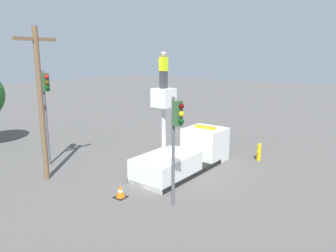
{
  "coord_description": "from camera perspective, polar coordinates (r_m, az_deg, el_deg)",
  "views": [
    {
      "loc": [
        -13.8,
        -9.81,
        6.36
      ],
      "look_at": [
        -2.3,
        -1.05,
        3.16
      ],
      "focal_mm": 35.0,
      "sensor_mm": 36.0,
      "label": 1
    }
  ],
  "objects": [
    {
      "name": "ground_plane",
      "position": [
        18.09,
        1.77,
        -8.11
      ],
      "size": [
        120.0,
        120.0,
        0.0
      ],
      "primitive_type": "plane",
      "color": "#565451"
    },
    {
      "name": "bucket_truck",
      "position": [
        18.32,
        2.98,
        -5.07
      ],
      "size": [
        6.67,
        2.28,
        4.71
      ],
      "color": "black",
      "rests_on": "ground"
    },
    {
      "name": "worker",
      "position": [
        15.93,
        -0.79,
        9.7
      ],
      "size": [
        0.4,
        0.26,
        1.75
      ],
      "color": "#38383D",
      "rests_on": "bucket_truck"
    },
    {
      "name": "traffic_light_pole",
      "position": [
        13.27,
        1.45,
        -0.78
      ],
      "size": [
        0.34,
        0.57,
        4.67
      ],
      "color": "#515156",
      "rests_on": "ground"
    },
    {
      "name": "traffic_light_across",
      "position": [
        19.6,
        -20.5,
        4.38
      ],
      "size": [
        0.34,
        0.57,
        5.47
      ],
      "color": "#515156",
      "rests_on": "ground"
    },
    {
      "name": "fire_hydrant",
      "position": [
        20.64,
        15.56,
        -4.38
      ],
      "size": [
        0.49,
        0.25,
        1.09
      ],
      "color": "gold",
      "rests_on": "ground"
    },
    {
      "name": "traffic_cone_rear",
      "position": [
        15.19,
        -8.29,
        -11.28
      ],
      "size": [
        0.52,
        0.52,
        0.58
      ],
      "color": "black",
      "rests_on": "ground"
    },
    {
      "name": "utility_pole",
      "position": [
        17.33,
        -21.31,
        4.26
      ],
      "size": [
        2.2,
        0.26,
        7.64
      ],
      "color": "brown",
      "rests_on": "ground"
    }
  ]
}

